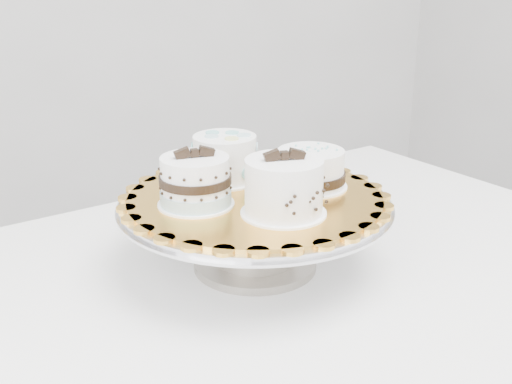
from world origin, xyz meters
name	(u,v)px	position (x,y,z in m)	size (l,w,h in m)	color
table	(259,329)	(0.07, 0.10, 0.68)	(1.40, 1.04, 0.75)	white
cake_stand	(255,221)	(0.10, 0.16, 0.82)	(0.40, 0.40, 0.11)	gray
cake_board	(255,197)	(0.10, 0.16, 0.86)	(0.37, 0.37, 0.01)	gold
cake_swirl	(284,188)	(0.10, 0.08, 0.90)	(0.13, 0.13, 0.09)	white
cake_banded	(195,183)	(0.01, 0.17, 0.90)	(0.11, 0.11, 0.09)	white
cake_dots	(225,158)	(0.09, 0.25, 0.90)	(0.12, 0.12, 0.07)	white
cake_ribbon	(311,170)	(0.19, 0.16, 0.89)	(0.12, 0.12, 0.06)	white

